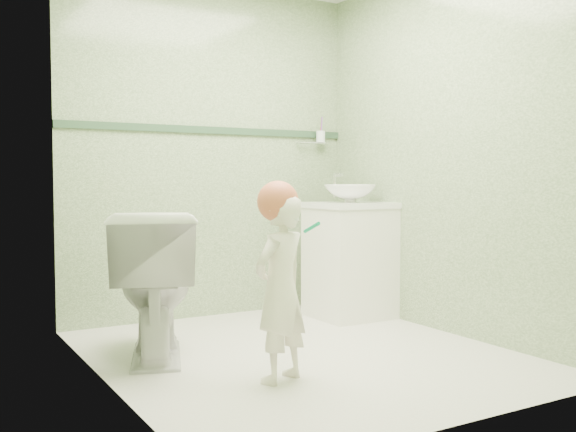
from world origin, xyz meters
TOP-DOWN VIEW (x-y plane):
  - ground at (0.00, 0.00)m, footprint 2.50×2.50m
  - room_shell at (0.00, 0.00)m, footprint 2.50×2.54m
  - trim_stripe at (0.00, 1.24)m, footprint 2.20×0.02m
  - vanity at (0.84, 0.70)m, footprint 0.52×0.50m
  - counter at (0.84, 0.70)m, footprint 0.54×0.52m
  - basin at (0.84, 0.70)m, footprint 0.37×0.37m
  - faucet at (0.84, 0.89)m, footprint 0.03×0.13m
  - cup_holder at (0.89, 1.18)m, footprint 0.26×0.07m
  - toilet at (-0.74, 0.36)m, footprint 0.71×0.91m
  - toddler at (-0.35, -0.37)m, footprint 0.39×0.33m
  - hair_cap at (-0.35, -0.35)m, footprint 0.20×0.20m
  - teal_toothbrush at (-0.23, -0.46)m, footprint 0.10×0.14m

SIDE VIEW (x-z plane):
  - ground at x=0.00m, z-range 0.00..0.00m
  - vanity at x=0.84m, z-range 0.00..0.80m
  - toilet at x=-0.74m, z-range 0.00..0.82m
  - toddler at x=-0.35m, z-range 0.00..0.92m
  - teal_toothbrush at x=-0.23m, z-range 0.72..0.80m
  - counter at x=0.84m, z-range 0.79..0.83m
  - hair_cap at x=-0.35m, z-range 0.78..0.99m
  - basin at x=0.84m, z-range 0.83..0.96m
  - faucet at x=0.84m, z-range 0.88..1.06m
  - room_shell at x=0.00m, z-range 0.00..2.40m
  - cup_holder at x=0.89m, z-range 1.22..1.43m
  - trim_stripe at x=0.00m, z-range 1.33..1.38m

